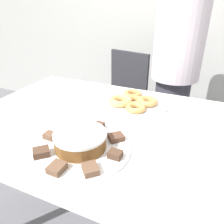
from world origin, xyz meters
TOP-DOWN VIEW (x-y plane):
  - table at (0.00, 0.00)m, footprint 1.45×0.94m
  - person_standing at (0.14, 0.86)m, footprint 0.36×0.36m
  - office_chair_left at (-0.34, 0.93)m, footprint 0.53×0.53m
  - plate_cake at (-0.04, -0.23)m, footprint 0.39×0.39m
  - plate_donuts at (0.02, 0.23)m, footprint 0.36×0.36m
  - frosted_cake at (-0.04, -0.23)m, footprint 0.20×0.20m
  - lamington_0 at (0.07, -0.13)m, footprint 0.08×0.08m
  - lamington_1 at (-0.03, -0.09)m, footprint 0.04×0.05m
  - lamington_2 at (-0.14, -0.13)m, footprint 0.07×0.07m
  - lamington_3 at (-0.18, -0.23)m, footprint 0.05×0.04m
  - lamington_4 at (-0.14, -0.33)m, footprint 0.08×0.08m
  - lamington_5 at (-0.04, -0.38)m, footprint 0.05×0.06m
  - lamington_6 at (0.06, -0.34)m, footprint 0.08×0.08m
  - lamington_7 at (0.11, -0.24)m, footprint 0.05×0.04m
  - donut_0 at (0.02, 0.23)m, footprint 0.11×0.11m
  - donut_1 at (-0.04, 0.19)m, footprint 0.13×0.13m
  - donut_2 at (0.06, 0.15)m, footprint 0.10×0.10m
  - donut_3 at (0.09, 0.25)m, footprint 0.11×0.11m
  - donut_4 at (-0.02, 0.32)m, footprint 0.11×0.11m
  - napkin at (0.45, -0.12)m, footprint 0.12×0.10m

SIDE VIEW (x-z plane):
  - office_chair_left at x=-0.34m, z-range -0.02..0.86m
  - table at x=0.00m, z-range 0.29..1.07m
  - napkin at x=0.45m, z-range 0.78..0.78m
  - plate_cake at x=-0.04m, z-range 0.78..0.79m
  - plate_donuts at x=0.02m, z-range 0.78..0.79m
  - lamington_2 at x=-0.14m, z-range 0.79..0.81m
  - lamington_0 at x=0.07m, z-range 0.79..0.81m
  - lamington_3 at x=-0.18m, z-range 0.79..0.81m
  - lamington_6 at x=0.06m, z-range 0.79..0.81m
  - lamington_5 at x=-0.04m, z-range 0.79..0.81m
  - lamington_7 at x=0.11m, z-range 0.79..0.81m
  - lamington_4 at x=-0.14m, z-range 0.79..0.81m
  - lamington_1 at x=-0.03m, z-range 0.79..0.82m
  - donut_4 at x=-0.02m, z-range 0.79..0.82m
  - donut_2 at x=0.06m, z-range 0.79..0.82m
  - donut_0 at x=0.02m, z-range 0.79..0.82m
  - donut_3 at x=0.09m, z-range 0.79..0.82m
  - donut_1 at x=-0.04m, z-range 0.79..0.82m
  - person_standing at x=0.14m, z-range 0.04..1.60m
  - frosted_cake at x=-0.04m, z-range 0.79..0.85m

